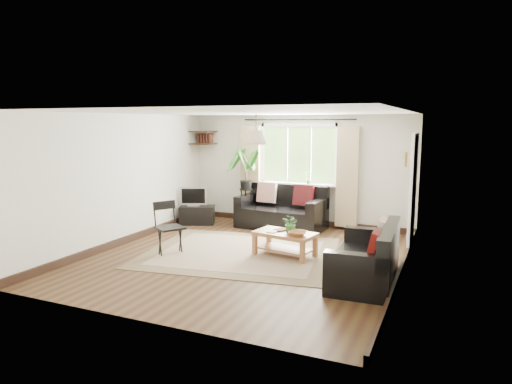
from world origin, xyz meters
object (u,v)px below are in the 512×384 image
at_px(tv_stand, 197,215).
at_px(palm_stand, 246,186).
at_px(sofa_back, 281,208).
at_px(coffee_table, 285,244).
at_px(sofa_right, 365,254).
at_px(folding_chair, 170,229).

bearing_deg(tv_stand, palm_stand, 4.24).
height_order(sofa_back, coffee_table, sofa_back).
relative_size(sofa_right, coffee_table, 1.63).
bearing_deg(folding_chair, tv_stand, 50.87).
height_order(sofa_back, folding_chair, folding_chair).
bearing_deg(folding_chair, palm_stand, 27.61).
relative_size(sofa_back, palm_stand, 1.08).
xyz_separation_m(coffee_table, tv_stand, (-2.64, 1.56, -0.01)).
height_order(coffee_table, palm_stand, palm_stand).
distance_m(sofa_right, folding_chair, 3.29).
bearing_deg(palm_stand, folding_chair, -93.58).
distance_m(palm_stand, folding_chair, 2.76).
bearing_deg(sofa_right, folding_chair, -92.76).
height_order(coffee_table, folding_chair, folding_chair).
xyz_separation_m(sofa_back, tv_stand, (-1.86, -0.37, -0.23)).
distance_m(coffee_table, tv_stand, 3.07).
bearing_deg(palm_stand, coffee_table, -50.94).
bearing_deg(sofa_back, folding_chair, -107.95).
relative_size(sofa_back, tv_stand, 2.45).
bearing_deg(tv_stand, sofa_right, -51.72).
relative_size(sofa_back, sofa_right, 1.11).
distance_m(sofa_back, folding_chair, 2.80).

